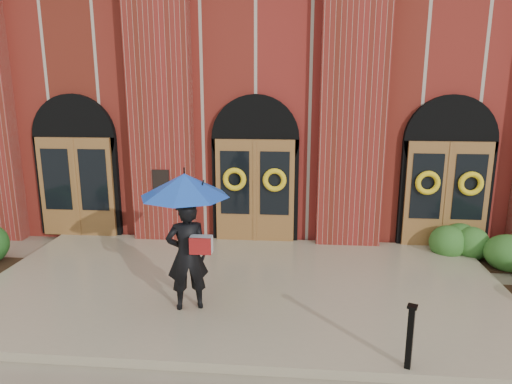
# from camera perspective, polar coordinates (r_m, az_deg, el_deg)

# --- Properties ---
(ground) EXTENTS (90.00, 90.00, 0.00)m
(ground) POSITION_cam_1_polar(r_m,az_deg,el_deg) (8.96, -1.78, -12.58)
(ground) COLOR gray
(ground) RESTS_ON ground
(landing) EXTENTS (10.00, 5.30, 0.15)m
(landing) POSITION_cam_1_polar(r_m,az_deg,el_deg) (9.07, -1.66, -11.74)
(landing) COLOR gray
(landing) RESTS_ON ground
(church_building) EXTENTS (16.20, 12.53, 7.00)m
(church_building) POSITION_cam_1_polar(r_m,az_deg,el_deg) (16.83, 1.82, 11.87)
(church_building) COLOR maroon
(church_building) RESTS_ON ground
(man_with_umbrella) EXTENTS (1.87, 1.87, 2.36)m
(man_with_umbrella) POSITION_cam_1_polar(r_m,az_deg,el_deg) (7.62, -8.75, -2.94)
(man_with_umbrella) COLOR black
(man_with_umbrella) RESTS_ON landing
(metal_post) EXTENTS (0.16, 0.16, 0.93)m
(metal_post) POSITION_cam_1_polar(r_m,az_deg,el_deg) (6.71, 18.70, -16.63)
(metal_post) COLOR black
(metal_post) RESTS_ON landing
(hedge_wall_right) EXTENTS (2.82, 1.13, 0.72)m
(hedge_wall_right) POSITION_cam_1_polar(r_m,az_deg,el_deg) (11.52, 26.44, -6.11)
(hedge_wall_right) COLOR #2C5B20
(hedge_wall_right) RESTS_ON ground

